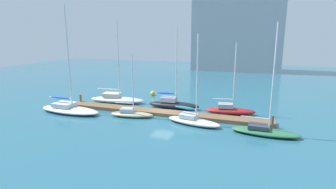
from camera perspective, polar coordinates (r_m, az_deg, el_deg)
name	(u,v)px	position (r m, az deg, el deg)	size (l,w,h in m)	color
ground_plane	(162,114)	(31.95, -1.20, -4.24)	(120.00, 120.00, 0.00)	#286075
dock_pier	(162,113)	(31.89, -1.20, -3.89)	(25.00, 1.87, 0.42)	brown
dock_piling_near_end	(81,99)	(38.24, -18.00, -0.99)	(0.28, 0.28, 1.36)	brown
dock_piling_far_end	(272,122)	(29.15, 21.18, -5.41)	(0.28, 0.28, 1.36)	brown
sailboat_0	(69,108)	(34.63, -20.20, -2.77)	(8.14, 2.94, 12.53)	white
sailboat_1	(117,99)	(37.93, -10.82, -0.86)	(7.93, 3.12, 11.07)	white
sailboat_2	(131,113)	(31.20, -7.84, -3.94)	(5.21, 2.25, 7.08)	beige
sailboat_3	(173,104)	(34.32, 1.07, -1.94)	(6.67, 2.17, 10.14)	black
sailboat_4	(193,120)	(28.51, 5.27, -5.31)	(6.14, 2.91, 9.36)	white
sailboat_5	(230,110)	(32.73, 12.94, -3.19)	(5.95, 2.55, 8.37)	#B21E1E
sailboat_6	(265,130)	(27.13, 19.75, -7.10)	(6.32, 2.26, 10.32)	#2D7047
mooring_buoy_yellow	(153,93)	(41.73, -3.26, 0.28)	(0.72, 0.72, 0.72)	yellow
harbor_building_distant	(237,33)	(73.18, 14.43, 12.46)	(22.07, 8.92, 19.06)	#9399A3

